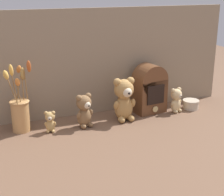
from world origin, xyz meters
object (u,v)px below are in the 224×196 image
at_px(teddy_bear_large, 124,99).
at_px(decorative_tin_tall, 191,104).
at_px(teddy_bear_medium, 84,110).
at_px(teddy_bear_small, 176,99).
at_px(teddy_bear_tiny, 50,121).
at_px(flower_vase, 20,111).
at_px(vintage_radio, 150,88).

bearing_deg(teddy_bear_large, decorative_tin_tall, 2.95).
height_order(teddy_bear_large, teddy_bear_medium, teddy_bear_large).
xyz_separation_m(teddy_bear_medium, teddy_bear_small, (0.54, 0.01, -0.02)).
height_order(teddy_bear_small, teddy_bear_tiny, teddy_bear_small).
bearing_deg(teddy_bear_tiny, teddy_bear_medium, 0.32).
distance_m(teddy_bear_large, flower_vase, 0.53).
distance_m(flower_vase, decorative_tin_tall, 0.96).
distance_m(teddy_bear_small, teddy_bear_tiny, 0.72).
bearing_deg(teddy_bear_small, decorative_tin_tall, 7.28).
relative_size(teddy_bear_small, flower_vase, 0.40).
height_order(flower_vase, decorative_tin_tall, flower_vase).
bearing_deg(vintage_radio, teddy_bear_large, -159.71).
relative_size(teddy_bear_medium, vintage_radio, 0.63).
xyz_separation_m(teddy_bear_small, decorative_tin_tall, (0.11, 0.01, -0.05)).
bearing_deg(teddy_bear_large, flower_vase, 173.76).
bearing_deg(teddy_bear_tiny, teddy_bear_large, 0.99).
xyz_separation_m(teddy_bear_large, teddy_bear_small, (0.32, 0.01, -0.05)).
bearing_deg(vintage_radio, teddy_bear_medium, -169.70).
bearing_deg(teddy_bear_small, flower_vase, 176.66).
height_order(teddy_bear_medium, teddy_bear_small, teddy_bear_medium).
xyz_separation_m(teddy_bear_small, teddy_bear_tiny, (-0.72, -0.01, -0.02)).
bearing_deg(teddy_bear_medium, decorative_tin_tall, 2.46).
height_order(teddy_bear_large, teddy_bear_tiny, teddy_bear_large).
relative_size(teddy_bear_large, decorative_tin_tall, 2.46).
bearing_deg(teddy_bear_small, vintage_radio, 156.80).
relative_size(teddy_bear_small, vintage_radio, 0.52).
height_order(teddy_bear_tiny, vintage_radio, vintage_radio).
bearing_deg(teddy_bear_small, teddy_bear_medium, -178.53).
bearing_deg(teddy_bear_tiny, teddy_bear_small, 1.19).
xyz_separation_m(teddy_bear_medium, flower_vase, (-0.31, 0.06, 0.02)).
bearing_deg(teddy_bear_large, teddy_bear_small, 1.44).
height_order(vintage_radio, decorative_tin_tall, vintage_radio).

